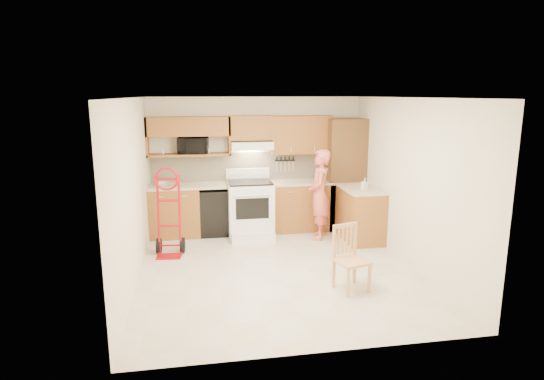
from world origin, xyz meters
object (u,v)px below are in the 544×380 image
object	(u,v)px
person	(319,195)
dining_chair	(352,259)
microwave	(193,145)
range	(250,204)
hand_truck	(168,216)

from	to	relation	value
person	dining_chair	size ratio (longest dim) A/B	1.85
person	dining_chair	bearing A→B (deg)	11.31
microwave	range	distance (m)	1.49
microwave	hand_truck	distance (m)	1.61
person	hand_truck	size ratio (longest dim) A/B	1.24
microwave	person	xyz separation A→B (m)	(2.18, -0.74, -0.84)
hand_truck	dining_chair	distance (m)	3.01
range	hand_truck	xyz separation A→B (m)	(-1.41, -0.79, 0.05)
person	dining_chair	world-z (taller)	person
range	person	distance (m)	1.26
hand_truck	dining_chair	bearing A→B (deg)	-30.33
range	person	bearing A→B (deg)	-15.71
range	dining_chair	distance (m)	2.75
microwave	range	xyz separation A→B (m)	(0.98, -0.40, -1.04)
range	dining_chair	world-z (taller)	range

